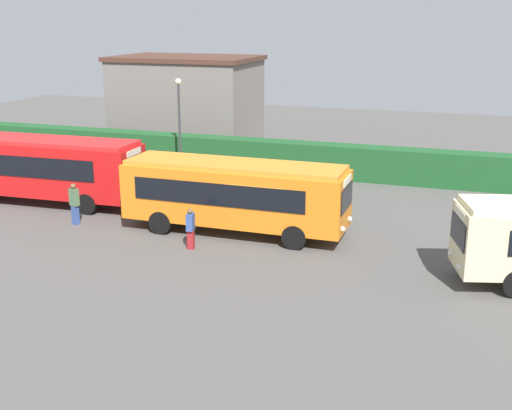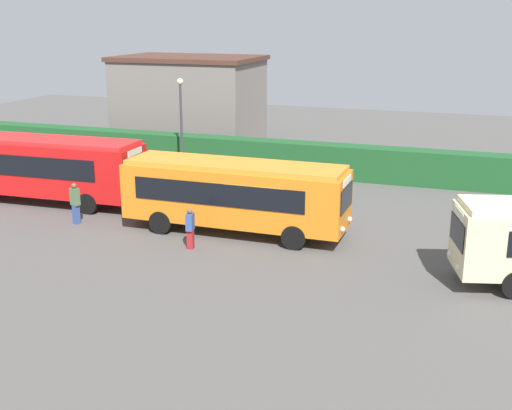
{
  "view_description": "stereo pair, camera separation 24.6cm",
  "coord_description": "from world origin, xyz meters",
  "px_view_note": "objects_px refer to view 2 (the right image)",
  "views": [
    {
      "loc": [
        8.31,
        -25.04,
        9.07
      ],
      "look_at": [
        -0.33,
        0.04,
        1.35
      ],
      "focal_mm": 46.25,
      "sensor_mm": 36.0,
      "label": 1
    },
    {
      "loc": [
        8.54,
        -24.96,
        9.07
      ],
      "look_at": [
        -0.33,
        0.04,
        1.35
      ],
      "focal_mm": 46.25,
      "sensor_mm": 36.0,
      "label": 2
    }
  ],
  "objects_px": {
    "person_left": "(75,202)",
    "person_right": "(291,196)",
    "person_center": "(190,228)",
    "traffic_cone": "(287,183)",
    "bus_orange": "(235,193)",
    "bus_red": "(41,165)",
    "lamppost": "(181,116)"
  },
  "relations": [
    {
      "from": "bus_orange",
      "to": "person_right",
      "type": "distance_m",
      "value": 3.58
    },
    {
      "from": "person_left",
      "to": "lamppost",
      "type": "relative_size",
      "value": 0.34
    },
    {
      "from": "bus_red",
      "to": "lamppost",
      "type": "bearing_deg",
      "value": 59.03
    },
    {
      "from": "bus_red",
      "to": "person_right",
      "type": "height_order",
      "value": "bus_red"
    },
    {
      "from": "person_center",
      "to": "traffic_cone",
      "type": "relative_size",
      "value": 2.79
    },
    {
      "from": "bus_orange",
      "to": "traffic_cone",
      "type": "xyz_separation_m",
      "value": [
        -0.08,
        7.87,
        -1.49
      ]
    },
    {
      "from": "person_center",
      "to": "person_right",
      "type": "relative_size",
      "value": 0.93
    },
    {
      "from": "person_left",
      "to": "person_right",
      "type": "height_order",
      "value": "person_left"
    },
    {
      "from": "person_left",
      "to": "person_right",
      "type": "bearing_deg",
      "value": -46.77
    },
    {
      "from": "bus_red",
      "to": "person_left",
      "type": "height_order",
      "value": "bus_red"
    },
    {
      "from": "person_right",
      "to": "traffic_cone",
      "type": "bearing_deg",
      "value": -153.37
    },
    {
      "from": "lamppost",
      "to": "person_right",
      "type": "bearing_deg",
      "value": -34.43
    },
    {
      "from": "person_left",
      "to": "bus_orange",
      "type": "bearing_deg",
      "value": -63.7
    },
    {
      "from": "bus_red",
      "to": "traffic_cone",
      "type": "distance_m",
      "value": 12.67
    },
    {
      "from": "traffic_cone",
      "to": "person_center",
      "type": "bearing_deg",
      "value": -94.95
    },
    {
      "from": "person_center",
      "to": "person_left",
      "type": "bearing_deg",
      "value": 159.64
    },
    {
      "from": "person_center",
      "to": "traffic_cone",
      "type": "height_order",
      "value": "person_center"
    },
    {
      "from": "person_left",
      "to": "traffic_cone",
      "type": "xyz_separation_m",
      "value": [
        7.09,
        9.08,
        -0.7
      ]
    },
    {
      "from": "bus_orange",
      "to": "traffic_cone",
      "type": "bearing_deg",
      "value": 90.47
    },
    {
      "from": "bus_orange",
      "to": "person_center",
      "type": "bearing_deg",
      "value": -111.72
    },
    {
      "from": "bus_red",
      "to": "person_right",
      "type": "distance_m",
      "value": 12.49
    },
    {
      "from": "person_left",
      "to": "person_center",
      "type": "relative_size",
      "value": 1.12
    },
    {
      "from": "person_right",
      "to": "lamppost",
      "type": "distance_m",
      "value": 10.28
    },
    {
      "from": "bus_red",
      "to": "bus_orange",
      "type": "xyz_separation_m",
      "value": [
        10.79,
        -1.29,
        -0.08
      ]
    },
    {
      "from": "bus_orange",
      "to": "person_center",
      "type": "xyz_separation_m",
      "value": [
        -0.97,
        -2.45,
        -0.91
      ]
    },
    {
      "from": "person_right",
      "to": "traffic_cone",
      "type": "distance_m",
      "value": 5.05
    },
    {
      "from": "bus_red",
      "to": "person_right",
      "type": "xyz_separation_m",
      "value": [
        12.32,
        1.83,
        -0.93
      ]
    },
    {
      "from": "bus_red",
      "to": "bus_orange",
      "type": "height_order",
      "value": "bus_red"
    },
    {
      "from": "bus_orange",
      "to": "person_left",
      "type": "distance_m",
      "value": 7.31
    },
    {
      "from": "lamppost",
      "to": "bus_orange",
      "type": "bearing_deg",
      "value": -52.64
    },
    {
      "from": "bus_orange",
      "to": "person_left",
      "type": "relative_size",
      "value": 5.15
    },
    {
      "from": "bus_orange",
      "to": "person_right",
      "type": "xyz_separation_m",
      "value": [
        1.53,
        3.13,
        -0.84
      ]
    }
  ]
}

